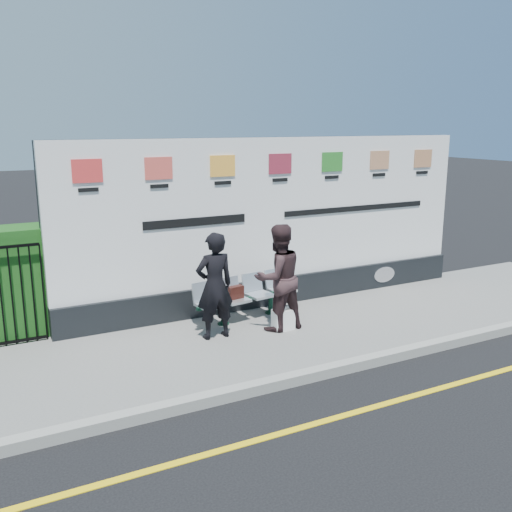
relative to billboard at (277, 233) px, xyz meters
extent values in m
plane|color=black|center=(-0.50, -3.85, -1.42)|extent=(80.00, 80.00, 0.00)
cube|color=slate|center=(-0.50, -1.35, -1.36)|extent=(14.00, 3.00, 0.12)
cube|color=gray|center=(-0.50, -2.85, -1.35)|extent=(14.00, 0.18, 0.14)
cube|color=yellow|center=(-0.50, -3.85, -1.42)|extent=(14.00, 0.10, 0.01)
cube|color=black|center=(0.00, 0.00, -1.05)|extent=(8.00, 0.30, 0.50)
cube|color=white|center=(0.00, 0.00, 0.45)|extent=(8.00, 0.14, 2.50)
imported|color=black|center=(-1.72, -1.11, -0.47)|extent=(0.61, 0.41, 1.66)
imported|color=#352325|center=(-0.67, -1.22, -0.44)|extent=(0.87, 0.70, 1.71)
cube|color=black|center=(-1.13, -0.60, -0.79)|extent=(0.29, 0.16, 0.21)
cube|color=white|center=(-0.62, -1.30, -1.13)|extent=(0.34, 0.20, 0.34)
camera|label=1|loc=(-5.01, -8.78, 1.94)|focal=40.00mm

